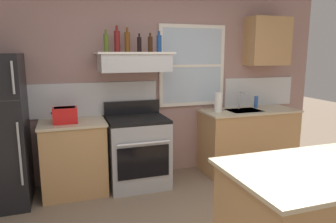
# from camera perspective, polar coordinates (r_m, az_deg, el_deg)

# --- Properties ---
(back_wall) EXTENTS (5.40, 0.11, 2.70)m
(back_wall) POSITION_cam_1_polar(r_m,az_deg,el_deg) (4.39, -3.31, 5.69)
(back_wall) COLOR gray
(back_wall) RESTS_ON ground_plane
(counter_left_of_stove) EXTENTS (0.79, 0.63, 0.91)m
(counter_left_of_stove) POSITION_cam_1_polar(r_m,az_deg,el_deg) (4.09, -16.79, -7.98)
(counter_left_of_stove) COLOR tan
(counter_left_of_stove) RESTS_ON ground_plane
(toaster) EXTENTS (0.30, 0.20, 0.19)m
(toaster) POSITION_cam_1_polar(r_m,az_deg,el_deg) (3.90, -18.32, -0.60)
(toaster) COLOR red
(toaster) RESTS_ON counter_left_of_stove
(stove_range) EXTENTS (0.76, 0.69, 1.09)m
(stove_range) POSITION_cam_1_polar(r_m,az_deg,el_deg) (4.15, -5.60, -7.18)
(stove_range) COLOR #9EA0A5
(stove_range) RESTS_ON ground_plane
(range_hood_shelf) EXTENTS (0.96, 0.52, 0.24)m
(range_hood_shelf) POSITION_cam_1_polar(r_m,az_deg,el_deg) (4.04, -6.22, 9.06)
(range_hood_shelf) COLOR silver
(bottle_olive_oil_square) EXTENTS (0.06, 0.06, 0.27)m
(bottle_olive_oil_square) POSITION_cam_1_polar(r_m,az_deg,el_deg) (3.97, -11.24, 12.27)
(bottle_olive_oil_square) COLOR #4C601E
(bottle_olive_oil_square) RESTS_ON range_hood_shelf
(bottle_red_label_wine) EXTENTS (0.07, 0.07, 0.32)m
(bottle_red_label_wine) POSITION_cam_1_polar(r_m,az_deg,el_deg) (4.05, -9.30, 12.61)
(bottle_red_label_wine) COLOR maroon
(bottle_red_label_wine) RESTS_ON range_hood_shelf
(bottle_amber_wine) EXTENTS (0.07, 0.07, 0.30)m
(bottle_amber_wine) POSITION_cam_1_polar(r_m,az_deg,el_deg) (4.08, -7.44, 12.55)
(bottle_amber_wine) COLOR brown
(bottle_amber_wine) RESTS_ON range_hood_shelf
(bottle_balsamic_dark) EXTENTS (0.06, 0.06, 0.23)m
(bottle_balsamic_dark) POSITION_cam_1_polar(r_m,az_deg,el_deg) (4.05, -5.26, 12.16)
(bottle_balsamic_dark) COLOR black
(bottle_balsamic_dark) RESTS_ON range_hood_shelf
(bottle_brown_stout) EXTENTS (0.06, 0.06, 0.24)m
(bottle_brown_stout) POSITION_cam_1_polar(r_m,az_deg,el_deg) (4.06, -3.25, 12.23)
(bottle_brown_stout) COLOR #381E0F
(bottle_brown_stout) RESTS_ON range_hood_shelf
(bottle_blue_liqueur) EXTENTS (0.07, 0.07, 0.26)m
(bottle_blue_liqueur) POSITION_cam_1_polar(r_m,az_deg,el_deg) (4.13, -1.64, 12.37)
(bottle_blue_liqueur) COLOR #1E478C
(bottle_blue_liqueur) RESTS_ON range_hood_shelf
(counter_right_with_sink) EXTENTS (1.43, 0.63, 0.91)m
(counter_right_with_sink) POSITION_cam_1_polar(r_m,az_deg,el_deg) (4.84, 14.37, -4.96)
(counter_right_with_sink) COLOR tan
(counter_right_with_sink) RESTS_ON ground_plane
(sink_faucet) EXTENTS (0.03, 0.17, 0.28)m
(sink_faucet) POSITION_cam_1_polar(r_m,az_deg,el_deg) (4.74, 13.08, 2.54)
(sink_faucet) COLOR silver
(sink_faucet) RESTS_ON counter_right_with_sink
(paper_towel_roll) EXTENTS (0.11, 0.11, 0.27)m
(paper_towel_roll) POSITION_cam_1_polar(r_m,az_deg,el_deg) (4.46, 9.20, 1.66)
(paper_towel_roll) COLOR white
(paper_towel_roll) RESTS_ON counter_right_with_sink
(dish_soap_bottle) EXTENTS (0.06, 0.06, 0.18)m
(dish_soap_bottle) POSITION_cam_1_polar(r_m,az_deg,el_deg) (4.90, 15.80, 1.68)
(dish_soap_bottle) COLOR blue
(dish_soap_bottle) RESTS_ON counter_right_with_sink
(upper_cabinet_right) EXTENTS (0.64, 0.32, 0.70)m
(upper_cabinet_right) POSITION_cam_1_polar(r_m,az_deg,el_deg) (4.98, 17.73, 12.11)
(upper_cabinet_right) COLOR tan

